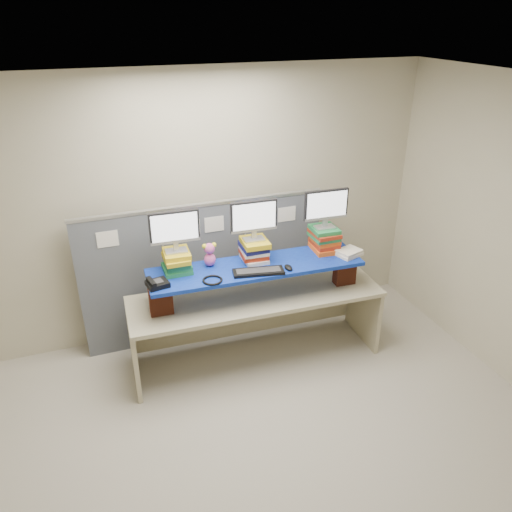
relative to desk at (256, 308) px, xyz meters
name	(u,v)px	position (x,y,z in m)	size (l,w,h in m)	color
room	(269,303)	(-0.33, -1.16, 0.80)	(5.00, 4.00, 2.80)	#BCB59B
cubicle_partition	(206,271)	(-0.33, 0.62, 0.17)	(2.60, 0.06, 1.53)	#4D515A
desk	(256,308)	(0.00, 0.00, 0.00)	(2.51, 0.83, 0.75)	tan
brick_pier_left	(161,300)	(-0.92, -0.01, 0.29)	(0.21, 0.11, 0.28)	maroon
brick_pier_right	(345,271)	(0.92, -0.09, 0.29)	(0.21, 0.11, 0.28)	maroon
blue_board	(256,267)	(0.00, 0.00, 0.45)	(2.04, 0.51, 0.04)	navy
book_stack_left	(177,261)	(-0.72, 0.16, 0.57)	(0.26, 0.32, 0.20)	#217D40
book_stack_center	(254,250)	(0.02, 0.12, 0.58)	(0.27, 0.31, 0.21)	white
book_stack_right	(324,239)	(0.76, 0.08, 0.60)	(0.26, 0.32, 0.24)	#E45515
monitor_left	(175,229)	(-0.72, 0.15, 0.89)	(0.45, 0.13, 0.39)	#B0AFB5
monitor_center	(254,218)	(0.02, 0.12, 0.91)	(0.45, 0.13, 0.39)	#B0AFB5
monitor_right	(326,207)	(0.76, 0.08, 0.94)	(0.45, 0.13, 0.39)	#B0AFB5
keyboard	(258,272)	(-0.03, -0.15, 0.49)	(0.49, 0.24, 0.03)	black
mouse	(288,267)	(0.26, -0.17, 0.49)	(0.07, 0.12, 0.04)	black
desk_phone	(157,283)	(-0.95, -0.07, 0.50)	(0.21, 0.19, 0.08)	black
headset	(212,280)	(-0.47, -0.15, 0.48)	(0.18, 0.18, 0.02)	black
plush_toy	(210,254)	(-0.41, 0.15, 0.59)	(0.14, 0.10, 0.23)	#E858A8
binder_stack	(349,253)	(0.94, -0.11, 0.50)	(0.28, 0.25, 0.06)	beige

